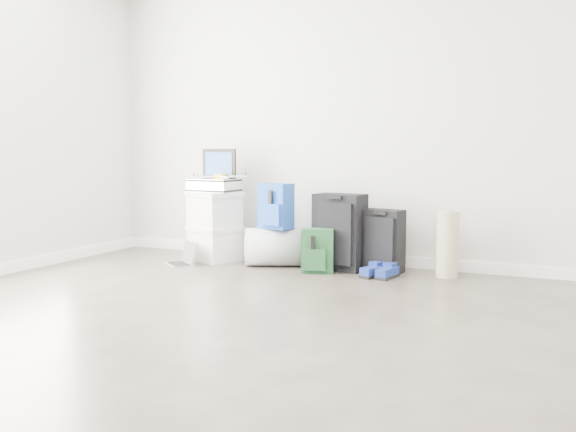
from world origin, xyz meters
The scene contains 14 objects.
ground centered at (0.00, 0.00, 0.00)m, with size 5.00×5.00×0.00m, color #332B25.
room_envelope centered at (0.00, 0.02, 1.72)m, with size 4.52×5.02×2.71m.
boxes_stack centered at (-0.97, 2.10, 0.33)m, with size 0.57×0.53×0.66m.
briefcase centered at (-0.97, 2.10, 0.72)m, with size 0.43×0.31×0.12m, color #B2B2B7.
painting centered at (-0.97, 2.20, 0.92)m, with size 0.38×0.06×0.28m.
drone centered at (-0.89, 2.08, 0.80)m, with size 0.38×0.38×0.05m.
duffel_bag centered at (-0.31, 2.09, 0.17)m, with size 0.35×0.35×0.56m, color gray.
blue_backpack centered at (-0.31, 2.06, 0.54)m, with size 0.32×0.27×0.41m.
large_suitcase centered at (0.27, 2.14, 0.34)m, with size 0.46×0.33×0.67m.
green_backpack centered at (0.14, 1.94, 0.18)m, with size 0.31×0.26×0.38m.
carry_on centered at (0.65, 2.19, 0.27)m, with size 0.37×0.28×0.54m.
shoes centered at (0.70, 1.96, 0.04)m, with size 0.29×0.28×0.09m.
rolled_rug centered at (1.19, 2.21, 0.27)m, with size 0.18×0.18×0.55m, color tan.
laptop centered at (-1.11, 1.76, 0.05)m, with size 0.37×0.35×0.21m.
Camera 1 is at (2.05, -2.86, 1.03)m, focal length 38.00 mm.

